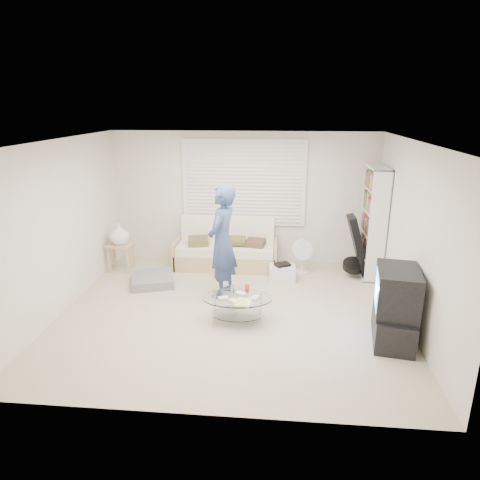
# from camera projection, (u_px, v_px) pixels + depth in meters

# --- Properties ---
(ground) EXTENTS (5.00, 5.00, 0.00)m
(ground) POSITION_uv_depth(u_px,v_px,m) (231.00, 311.00, 6.41)
(ground) COLOR #B6A68D
(ground) RESTS_ON ground
(room_shell) EXTENTS (5.02, 4.52, 2.51)m
(room_shell) POSITION_uv_depth(u_px,v_px,m) (234.00, 198.00, 6.37)
(room_shell) COLOR silver
(room_shell) RESTS_ON ground
(window_blinds) EXTENTS (2.32, 0.08, 1.62)m
(window_blinds) POSITION_uv_depth(u_px,v_px,m) (244.00, 183.00, 8.02)
(window_blinds) COLOR silver
(window_blinds) RESTS_ON ground
(futon_sofa) EXTENTS (1.92, 0.78, 0.94)m
(futon_sofa) POSITION_uv_depth(u_px,v_px,m) (226.00, 251.00, 8.12)
(futon_sofa) COLOR tan
(futon_sofa) RESTS_ON ground
(grey_floor_pillow) EXTENTS (0.87, 0.87, 0.16)m
(grey_floor_pillow) POSITION_uv_depth(u_px,v_px,m) (153.00, 280.00, 7.37)
(grey_floor_pillow) COLOR slate
(grey_floor_pillow) RESTS_ON ground
(side_table) EXTENTS (0.46, 0.37, 0.90)m
(side_table) POSITION_uv_depth(u_px,v_px,m) (119.00, 236.00, 7.80)
(side_table) COLOR tan
(side_table) RESTS_ON ground
(bookshelf) EXTENTS (0.31, 0.83, 1.96)m
(bookshelf) POSITION_uv_depth(u_px,v_px,m) (373.00, 223.00, 7.50)
(bookshelf) COLOR white
(bookshelf) RESTS_ON ground
(guitar_case) EXTENTS (0.47, 0.42, 1.10)m
(guitar_case) POSITION_uv_depth(u_px,v_px,m) (357.00, 250.00, 7.56)
(guitar_case) COLOR black
(guitar_case) RESTS_ON ground
(floor_fan) EXTENTS (0.40, 0.26, 0.64)m
(floor_fan) POSITION_uv_depth(u_px,v_px,m) (303.00, 253.00, 7.78)
(floor_fan) COLOR white
(floor_fan) RESTS_ON ground
(storage_bin) EXTENTS (0.47, 0.34, 0.31)m
(storage_bin) POSITION_uv_depth(u_px,v_px,m) (282.00, 272.00, 7.51)
(storage_bin) COLOR white
(storage_bin) RESTS_ON ground
(tv_unit) EXTENTS (0.63, 0.98, 1.00)m
(tv_unit) POSITION_uv_depth(u_px,v_px,m) (395.00, 307.00, 5.50)
(tv_unit) COLOR black
(tv_unit) RESTS_ON ground
(coffee_table) EXTENTS (1.02, 0.68, 0.49)m
(coffee_table) POSITION_uv_depth(u_px,v_px,m) (238.00, 302.00, 6.05)
(coffee_table) COLOR silver
(coffee_table) RESTS_ON ground
(standing_person) EXTENTS (0.59, 0.75, 1.81)m
(standing_person) POSITION_uv_depth(u_px,v_px,m) (222.00, 242.00, 6.69)
(standing_person) COLOR navy
(standing_person) RESTS_ON ground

